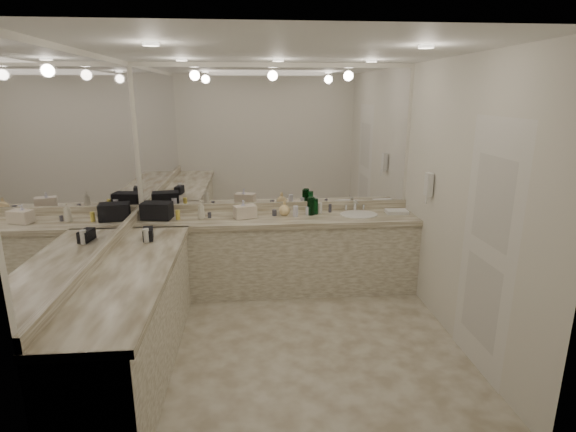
{
  "coord_description": "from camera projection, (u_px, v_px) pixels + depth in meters",
  "views": [
    {
      "loc": [
        -0.31,
        -3.77,
        2.27
      ],
      "look_at": [
        0.05,
        0.4,
        1.12
      ],
      "focal_mm": 28.0,
      "sensor_mm": 36.0,
      "label": 1
    }
  ],
  "objects": [
    {
      "name": "floor",
      "position": [
        286.0,
        342.0,
        4.24
      ],
      "size": [
        3.2,
        3.2,
        0.0
      ],
      "primitive_type": "plane",
      "color": "beige",
      "rests_on": "ground"
    },
    {
      "name": "ceiling",
      "position": [
        286.0,
        50.0,
        3.56
      ],
      "size": [
        3.2,
        3.2,
        0.0
      ],
      "primitive_type": "plane",
      "color": "white",
      "rests_on": "floor"
    },
    {
      "name": "wall_back",
      "position": [
        276.0,
        178.0,
        5.34
      ],
      "size": [
        3.2,
        0.02,
        2.6
      ],
      "primitive_type": "cube",
      "color": "silver",
      "rests_on": "floor"
    },
    {
      "name": "wall_left",
      "position": [
        97.0,
        213.0,
        3.77
      ],
      "size": [
        0.02,
        3.0,
        2.6
      ],
      "primitive_type": "cube",
      "color": "silver",
      "rests_on": "floor"
    },
    {
      "name": "wall_right",
      "position": [
        463.0,
        205.0,
        4.03
      ],
      "size": [
        0.02,
        3.0,
        2.6
      ],
      "primitive_type": "cube",
      "color": "silver",
      "rests_on": "floor"
    },
    {
      "name": "vanity_back_base",
      "position": [
        278.0,
        256.0,
        5.29
      ],
      "size": [
        3.2,
        0.6,
        0.84
      ],
      "primitive_type": "cube",
      "color": "silver",
      "rests_on": "floor"
    },
    {
      "name": "vanity_back_top",
      "position": [
        278.0,
        219.0,
        5.16
      ],
      "size": [
        3.2,
        0.64,
        0.06
      ],
      "primitive_type": "cube",
      "color": "beige",
      "rests_on": "vanity_back_base"
    },
    {
      "name": "vanity_left_base",
      "position": [
        134.0,
        323.0,
        3.74
      ],
      "size": [
        0.6,
        2.4,
        0.84
      ],
      "primitive_type": "cube",
      "color": "silver",
      "rests_on": "floor"
    },
    {
      "name": "vanity_left_top",
      "position": [
        130.0,
        273.0,
        3.62
      ],
      "size": [
        0.64,
        2.42,
        0.06
      ],
      "primitive_type": "cube",
      "color": "beige",
      "rests_on": "vanity_left_base"
    },
    {
      "name": "backsplash_back",
      "position": [
        276.0,
        206.0,
        5.41
      ],
      "size": [
        3.2,
        0.04,
        0.1
      ],
      "primitive_type": "cube",
      "color": "beige",
      "rests_on": "vanity_back_top"
    },
    {
      "name": "backsplash_left",
      "position": [
        103.0,
        252.0,
        3.86
      ],
      "size": [
        0.04,
        3.0,
        0.1
      ],
      "primitive_type": "cube",
      "color": "beige",
      "rests_on": "vanity_left_top"
    },
    {
      "name": "mirror_back",
      "position": [
        276.0,
        137.0,
        5.2
      ],
      "size": [
        3.12,
        0.01,
        1.55
      ],
      "primitive_type": "cube",
      "color": "white",
      "rests_on": "wall_back"
    },
    {
      "name": "mirror_left",
      "position": [
        91.0,
        156.0,
        3.64
      ],
      "size": [
        0.01,
        2.92,
        1.55
      ],
      "primitive_type": "cube",
      "color": "white",
      "rests_on": "wall_left"
    },
    {
      "name": "sink",
      "position": [
        359.0,
        215.0,
        5.24
      ],
      "size": [
        0.44,
        0.44,
        0.03
      ],
      "primitive_type": "cylinder",
      "color": "white",
      "rests_on": "vanity_back_top"
    },
    {
      "name": "faucet",
      "position": [
        355.0,
        205.0,
        5.42
      ],
      "size": [
        0.24,
        0.16,
        0.14
      ],
      "primitive_type": "cube",
      "color": "silver",
      "rests_on": "vanity_back_top"
    },
    {
      "name": "wall_phone",
      "position": [
        429.0,
        184.0,
        4.69
      ],
      "size": [
        0.06,
        0.1,
        0.24
      ],
      "primitive_type": "cube",
      "color": "white",
      "rests_on": "wall_right"
    },
    {
      "name": "door",
      "position": [
        487.0,
        250.0,
        3.62
      ],
      "size": [
        0.02,
        0.82,
        2.1
      ],
      "primitive_type": "cube",
      "color": "white",
      "rests_on": "wall_right"
    },
    {
      "name": "black_toiletry_bag",
      "position": [
        157.0,
        211.0,
        5.03
      ],
      "size": [
        0.35,
        0.25,
        0.18
      ],
      "primitive_type": "cube",
      "rotation": [
        0.0,
        0.0,
        -0.15
      ],
      "color": "black",
      "rests_on": "vanity_back_top"
    },
    {
      "name": "black_bag_spill",
      "position": [
        148.0,
        234.0,
        4.33
      ],
      "size": [
        0.12,
        0.21,
        0.11
      ],
      "primitive_type": "cube",
      "rotation": [
        0.0,
        0.0,
        0.17
      ],
      "color": "black",
      "rests_on": "vanity_left_top"
    },
    {
      "name": "cream_cosmetic_case",
      "position": [
        245.0,
        212.0,
        5.08
      ],
      "size": [
        0.28,
        0.22,
        0.14
      ],
      "primitive_type": "cube",
      "rotation": [
        0.0,
        0.0,
        0.33
      ],
      "color": "beige",
      "rests_on": "vanity_back_top"
    },
    {
      "name": "hand_towel",
      "position": [
        397.0,
        212.0,
        5.29
      ],
      "size": [
        0.26,
        0.18,
        0.04
      ],
      "primitive_type": "cube",
      "rotation": [
        0.0,
        0.0,
        -0.04
      ],
      "color": "white",
      "rests_on": "vanity_back_top"
    },
    {
      "name": "lotion_left",
      "position": [
        146.0,
        236.0,
        4.25
      ],
      "size": [
        0.06,
        0.06,
        0.13
      ],
      "primitive_type": "cylinder",
      "color": "white",
      "rests_on": "vanity_left_top"
    },
    {
      "name": "soap_bottle_a",
      "position": [
        201.0,
        210.0,
        5.04
      ],
      "size": [
        0.11,
        0.11,
        0.21
      ],
      "primitive_type": "imported",
      "rotation": [
        0.0,
        0.0,
        0.4
      ],
      "color": "silver",
      "rests_on": "vanity_back_top"
    },
    {
      "name": "soap_bottle_b",
      "position": [
        243.0,
        209.0,
        5.08
      ],
      "size": [
        0.11,
        0.12,
        0.21
      ],
      "primitive_type": "imported",
      "rotation": [
        0.0,
        0.0,
        0.27
      ],
      "color": "white",
      "rests_on": "vanity_back_top"
    },
    {
      "name": "soap_bottle_c",
      "position": [
        285.0,
        208.0,
        5.2
      ],
      "size": [
        0.16,
        0.16,
        0.17
      ],
      "primitive_type": "imported",
      "rotation": [
        0.0,
        0.0,
        0.25
      ],
      "color": "#FDDB95",
      "rests_on": "vanity_back_top"
    },
    {
      "name": "green_bottle_0",
      "position": [
        315.0,
        206.0,
        5.25
      ],
      "size": [
        0.07,
        0.07,
        0.18
      ],
      "primitive_type": "cylinder",
      "color": "#0B571F",
      "rests_on": "vanity_back_top"
    },
    {
      "name": "green_bottle_1",
      "position": [
        310.0,
        207.0,
        5.2
      ],
      "size": [
        0.07,
        0.07,
        0.19
      ],
      "primitive_type": "cylinder",
      "color": "#0B571F",
      "rests_on": "vanity_back_top"
    },
    {
      "name": "green_bottle_2",
      "position": [
        311.0,
        206.0,
        5.21
      ],
      "size": [
        0.07,
        0.07,
        0.21
      ],
      "primitive_type": "cylinder",
      "color": "#0B571F",
      "rests_on": "vanity_back_top"
    },
    {
      "name": "amenity_bottle_0",
      "position": [
        274.0,
        213.0,
        5.19
      ],
      "size": [
        0.05,
        0.05,
        0.07
      ],
      "primitive_type": "cylinder",
      "color": "#3F3F4C",
      "rests_on": "vanity_back_top"
    },
    {
      "name": "amenity_bottle_1",
      "position": [
        169.0,
        211.0,
        5.13
      ],
      "size": [
        0.06,
        0.06,
        0.13
      ],
      "primitive_type": "cylinder",
      "color": "silver",
      "rests_on": "vanity_back_top"
    },
    {
      "name": "amenity_bottle_2",
      "position": [
        320.0,
        208.0,
        5.29
      ],
      "size": [
        0.06,
        0.06,
        0.13
      ],
      "primitive_type": "cylinder",
      "color": "white",
      "rests_on": "vanity_back_top"
    },
    {
      "name": "amenity_bottle_3",
      "position": [
        308.0,
        211.0,
        5.22
      ],
      "size": [
        0.06,
        0.06,
        0.1
      ],
      "primitive_type": "cylinder",
      "color": "silver",
      "rests_on": "vanity_back_top"
    },
    {
      "name": "amenity_bottle_4",
      "position": [
        209.0,
        215.0,
        5.1
      ],
      "size": [
        0.04,
        0.04,
        0.06
      ],
      "primitive_type": "cylinder",
      "color": "#3F3F4C",
      "rests_on": "vanity_back_top"
    },
    {
      "name": "amenity_bottle_5",
      "position": [
        296.0,
        211.0,
        5.15
      ],
      "size": [
        0.06,
        0.06,
        0.12
      ],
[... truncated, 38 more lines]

